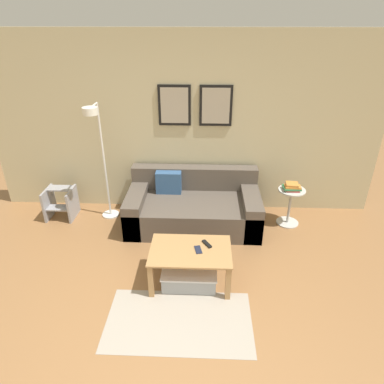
# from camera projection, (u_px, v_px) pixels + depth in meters

# --- Properties ---
(ground_plane) EXTENTS (16.00, 16.00, 0.00)m
(ground_plane) POSITION_uv_depth(u_px,v_px,m) (164.00, 366.00, 2.93)
(ground_plane) COLOR olive
(wall_back) EXTENTS (5.60, 0.09, 2.55)m
(wall_back) POSITION_uv_depth(u_px,v_px,m) (183.00, 126.00, 4.85)
(wall_back) COLOR #C6BC93
(wall_back) RESTS_ON ground_plane
(area_rug) EXTENTS (1.43, 0.81, 0.01)m
(area_rug) POSITION_uv_depth(u_px,v_px,m) (179.00, 321.00, 3.36)
(area_rug) COLOR #A39989
(area_rug) RESTS_ON ground_plane
(couch) EXTENTS (1.83, 0.98, 0.72)m
(couch) POSITION_uv_depth(u_px,v_px,m) (193.00, 207.00, 4.86)
(couch) COLOR brown
(couch) RESTS_ON ground_plane
(coffee_table) EXTENTS (0.88, 0.59, 0.43)m
(coffee_table) POSITION_uv_depth(u_px,v_px,m) (190.00, 256.00, 3.72)
(coffee_table) COLOR #AD7F4C
(coffee_table) RESTS_ON ground_plane
(storage_bin) EXTENTS (0.60, 0.39, 0.20)m
(storage_bin) POSITION_uv_depth(u_px,v_px,m) (189.00, 276.00, 3.79)
(storage_bin) COLOR #9EA3A8
(storage_bin) RESTS_ON ground_plane
(floor_lamp) EXTENTS (0.25, 0.51, 1.69)m
(floor_lamp) POSITION_uv_depth(u_px,v_px,m) (99.00, 148.00, 4.50)
(floor_lamp) COLOR white
(floor_lamp) RESTS_ON ground_plane
(side_table) EXTENTS (0.37, 0.37, 0.54)m
(side_table) POSITION_uv_depth(u_px,v_px,m) (290.00, 203.00, 4.81)
(side_table) COLOR silver
(side_table) RESTS_ON ground_plane
(book_stack) EXTENTS (0.24, 0.19, 0.10)m
(book_stack) POSITION_uv_depth(u_px,v_px,m) (292.00, 187.00, 4.67)
(book_stack) COLOR #B73333
(book_stack) RESTS_ON side_table
(remote_control) EXTENTS (0.11, 0.15, 0.02)m
(remote_control) POSITION_uv_depth(u_px,v_px,m) (207.00, 244.00, 3.77)
(remote_control) COLOR black
(remote_control) RESTS_ON coffee_table
(cell_phone) EXTENTS (0.10, 0.15, 0.01)m
(cell_phone) POSITION_uv_depth(u_px,v_px,m) (198.00, 250.00, 3.68)
(cell_phone) COLOR #1E2338
(cell_phone) RESTS_ON coffee_table
(step_stool) EXTENTS (0.39, 0.40, 0.45)m
(step_stool) POSITION_uv_depth(u_px,v_px,m) (61.00, 202.00, 5.01)
(step_stool) COLOR #99999E
(step_stool) RESTS_ON ground_plane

